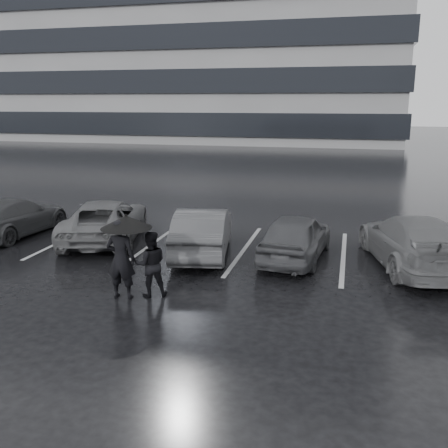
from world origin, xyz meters
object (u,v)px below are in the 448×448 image
car_east (413,241)px  car_main (296,236)px  pedestrian_right (151,264)px  car_west_c (14,217)px  pedestrian_left (121,259)px  car_west_a (203,231)px  car_west_b (105,220)px

car_east → car_main: bearing=-11.2°
car_east → pedestrian_right: pedestrian_right is taller
car_west_c → pedestrian_left: bearing=147.4°
car_west_a → car_west_b: 3.38m
car_west_a → car_west_c: bearing=-14.3°
car_main → car_west_b: car_main is taller
car_west_b → pedestrian_left: 4.90m
car_east → pedestrian_left: pedestrian_left is taller
car_west_b → car_west_c: 3.10m
car_west_b → pedestrian_right: size_ratio=3.07×
car_west_a → car_west_c: car_west_a is taller
pedestrian_right → car_west_c: bearing=-56.8°
car_west_b → car_west_c: car_west_b is taller
car_west_b → car_west_c: (-3.09, -0.22, -0.03)m
car_west_a → car_main: bearing=172.9°
car_west_c → pedestrian_left: 6.89m
car_main → car_west_a: bearing=9.3°
pedestrian_left → car_west_c: bearing=-38.0°
pedestrian_left → pedestrian_right: 0.64m
car_west_a → car_west_c: 6.42m
car_main → car_west_c: (-8.97, 0.28, -0.03)m
car_west_a → car_west_c: size_ratio=0.97×
car_main → car_west_a: (-2.56, -0.15, 0.02)m
car_west_c → pedestrian_right: size_ratio=2.80×
car_main → pedestrian_right: pedestrian_right is taller
car_west_c → car_east: size_ratio=0.88×
car_east → pedestrian_right: size_ratio=3.19×
car_west_c → car_main: bearing=-179.2°
car_west_c → pedestrian_right: (6.20, -3.71, 0.14)m
car_west_a → pedestrian_left: (-0.78, -3.54, 0.22)m
car_west_a → pedestrian_right: pedestrian_right is taller
car_east → pedestrian_left: (-6.34, -3.78, 0.20)m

